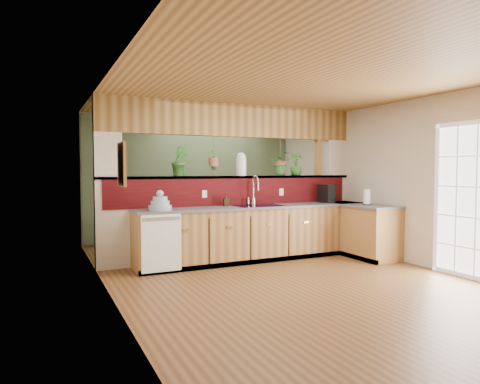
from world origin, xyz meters
name	(u,v)px	position (x,y,z in m)	size (l,w,h in m)	color
ground	(275,274)	(0.00, 0.00, 0.00)	(4.60, 7.00, 0.01)	brown
ceiling	(276,91)	(0.00, 0.00, 2.60)	(4.60, 7.00, 0.01)	brown
wall_back	(194,179)	(0.00, 3.50, 1.30)	(4.60, 0.02, 2.60)	beige
wall_left	(108,186)	(-2.30, 0.00, 1.30)	(0.02, 7.00, 2.60)	beige
wall_right	(396,181)	(2.30, 0.00, 1.30)	(0.02, 7.00, 2.60)	beige
pass_through_partition	(237,187)	(0.03, 1.35, 1.19)	(4.60, 0.21, 2.60)	beige
pass_through_ledge	(236,177)	(0.00, 1.35, 1.37)	(4.60, 0.21, 0.04)	brown
header_beam	(235,121)	(0.00, 1.35, 2.33)	(4.60, 0.15, 0.55)	brown
sage_backwall	(194,179)	(0.00, 3.48, 1.30)	(4.55, 0.02, 2.55)	#576D4A
countertop	(292,231)	(0.84, 0.87, 0.45)	(4.14, 1.52, 0.90)	olive
dishwasher	(161,243)	(-1.48, 0.66, 0.46)	(0.58, 0.03, 0.82)	white
navy_sink	(259,210)	(0.25, 0.98, 0.82)	(0.82, 0.50, 0.18)	black
french_door	(466,202)	(2.27, -1.30, 1.05)	(0.06, 1.02, 2.16)	white
framed_print	(122,164)	(-2.27, -0.80, 1.55)	(0.04, 0.35, 0.45)	olive
faucet	(254,189)	(0.25, 1.13, 1.17)	(0.22, 0.22, 0.50)	#B7B7B2
dish_stack	(160,204)	(-1.44, 0.88, 0.99)	(0.34, 0.34, 0.30)	#94A6BF
soap_dispenser	(226,200)	(-0.27, 1.13, 0.99)	(0.08, 0.09, 0.19)	#342513
coffee_maker	(327,194)	(1.67, 1.02, 1.05)	(0.18, 0.30, 0.33)	black
paper_towel	(367,197)	(1.95, 0.30, 1.03)	(0.13, 0.13, 0.28)	black
glass_jar	(241,164)	(0.11, 1.35, 1.59)	(0.18, 0.18, 0.40)	silver
ledge_plant_left	(180,161)	(-0.98, 1.35, 1.64)	(0.28, 0.22, 0.50)	#295D20
ledge_plant_right	(296,164)	(1.22, 1.35, 1.59)	(0.23, 0.23, 0.41)	#295D20
hanging_plant_a	(213,153)	(-0.40, 1.35, 1.77)	(0.18, 0.16, 0.50)	brown
hanging_plant_b	(280,153)	(0.88, 1.35, 1.78)	(0.43, 0.40, 0.56)	brown
shelving_console	(164,218)	(-0.73, 3.25, 0.50)	(1.49, 0.40, 0.99)	black
shelf_plant_a	(144,185)	(-1.13, 3.25, 1.18)	(0.20, 0.13, 0.38)	#295D20
shelf_plant_b	(182,182)	(-0.33, 3.25, 1.24)	(0.27, 0.27, 0.48)	#295D20
floor_plant	(267,224)	(1.17, 2.34, 0.38)	(0.69, 0.60, 0.77)	#295D20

